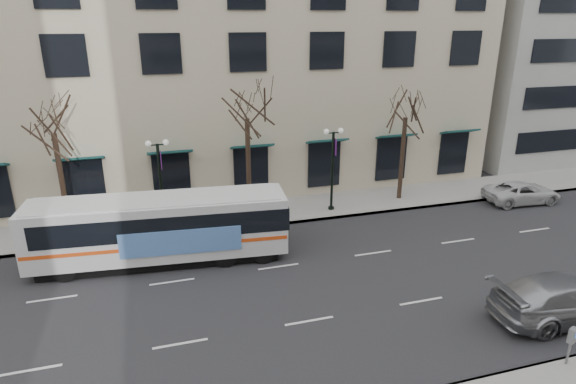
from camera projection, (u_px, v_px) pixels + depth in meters
name	position (u px, v px, depth m)	size (l,w,h in m)	color
ground	(292.00, 291.00, 21.05)	(160.00, 160.00, 0.00)	black
sidewalk_far	(326.00, 206.00, 30.47)	(80.00, 4.00, 0.15)	gray
building_hotel	(184.00, 8.00, 35.37)	(40.00, 20.00, 24.00)	beige
tree_far_left	(51.00, 115.00, 24.04)	(3.60, 3.60, 8.34)	black
tree_far_mid	(247.00, 102.00, 26.63)	(3.60, 3.60, 8.55)	black
tree_far_right	(407.00, 102.00, 29.46)	(3.60, 3.60, 8.06)	black
lamp_post_left	(161.00, 181.00, 26.11)	(1.22, 0.45, 5.21)	black
lamp_post_right	(333.00, 166.00, 28.77)	(1.22, 0.45, 5.21)	black
city_bus	(162.00, 227.00, 23.09)	(12.33, 3.77, 3.29)	silver
silver_car	(567.00, 298.00, 18.90)	(2.50, 6.14, 1.78)	#95979C
white_pickup	(522.00, 192.00, 31.03)	(2.25, 4.88, 1.36)	silver
pay_station	(572.00, 338.00, 16.07)	(0.35, 0.29, 1.41)	gray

